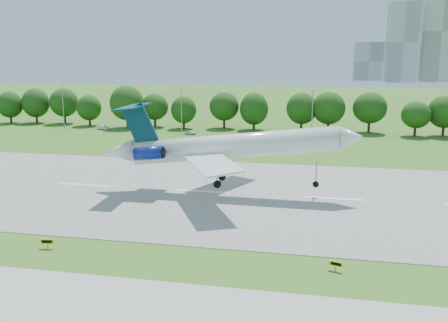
% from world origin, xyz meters
% --- Properties ---
extents(ground, '(600.00, 600.00, 0.00)m').
position_xyz_m(ground, '(0.00, 0.00, 0.00)').
color(ground, '#345E18').
rests_on(ground, ground).
extents(runway, '(400.00, 45.00, 0.08)m').
position_xyz_m(runway, '(0.00, 25.00, 0.04)').
color(runway, gray).
rests_on(runway, ground).
extents(tree_line, '(288.40, 8.40, 10.40)m').
position_xyz_m(tree_line, '(0.00, 92.00, 6.19)').
color(tree_line, '#382314').
rests_on(tree_line, ground).
extents(light_poles, '(175.90, 0.25, 12.19)m').
position_xyz_m(light_poles, '(-2.50, 82.00, 6.34)').
color(light_poles, gray).
rests_on(light_poles, ground).
extents(skyline, '(127.00, 52.00, 80.00)m').
position_xyz_m(skyline, '(100.16, 390.61, 30.46)').
color(skyline, '#B2B2B7').
rests_on(skyline, ground).
extents(airliner, '(39.93, 28.93, 12.38)m').
position_xyz_m(airliner, '(3.01, 24.92, 7.40)').
color(airliner, white).
rests_on(airliner, ground).
extents(taxi_sign_left, '(1.55, 0.41, 1.08)m').
position_xyz_m(taxi_sign_left, '(-10.95, -1.05, 0.80)').
color(taxi_sign_left, gray).
rests_on(taxi_sign_left, ground).
extents(taxi_sign_centre, '(1.40, 0.58, 1.00)m').
position_xyz_m(taxi_sign_centre, '(20.05, -0.63, 0.74)').
color(taxi_sign_centre, gray).
rests_on(taxi_sign_centre, ground).
extents(service_vehicle_a, '(4.06, 2.08, 1.28)m').
position_xyz_m(service_vehicle_a, '(-44.22, 84.31, 0.64)').
color(service_vehicle_a, silver).
rests_on(service_vehicle_a, ground).
extents(service_vehicle_b, '(3.47, 1.85, 1.12)m').
position_xyz_m(service_vehicle_b, '(-17.04, 80.23, 0.56)').
color(service_vehicle_b, silver).
rests_on(service_vehicle_b, ground).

